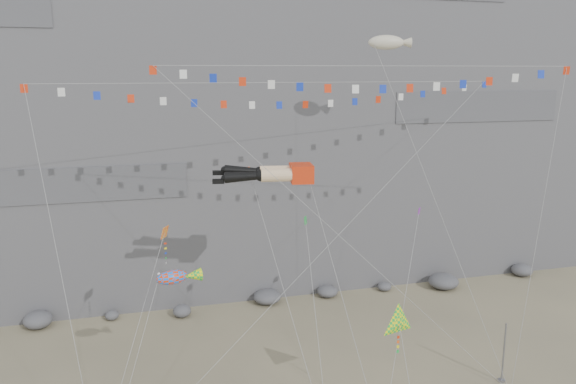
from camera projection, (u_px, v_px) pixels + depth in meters
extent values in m
cube|color=slate|center=(235.00, 39.00, 61.95)|extent=(80.00, 28.00, 50.00)
cylinder|color=gray|center=(504.00, 353.00, 38.94)|extent=(0.12, 0.12, 4.38)
cube|color=red|center=(301.00, 173.00, 38.08)|extent=(1.77, 2.24, 1.20)
cylinder|color=beige|center=(276.00, 175.00, 37.30)|extent=(2.15, 1.19, 0.89)
sphere|color=black|center=(261.00, 175.00, 37.19)|extent=(0.81, 0.81, 0.81)
cone|color=black|center=(243.00, 177.00, 37.07)|extent=(2.52, 1.10, 0.83)
cube|color=black|center=(218.00, 181.00, 36.95)|extent=(0.83, 0.47, 0.30)
cylinder|color=beige|center=(275.00, 172.00, 38.47)|extent=(2.15, 1.19, 0.89)
sphere|color=black|center=(260.00, 172.00, 38.36)|extent=(0.81, 0.81, 0.81)
cone|color=black|center=(242.00, 171.00, 38.21)|extent=(2.53, 1.11, 0.89)
cube|color=black|center=(218.00, 173.00, 38.05)|extent=(0.83, 0.47, 0.30)
cylinder|color=gray|center=(342.00, 307.00, 33.96)|extent=(0.03, 0.03, 19.08)
cylinder|color=gray|center=(214.00, 247.00, 35.86)|extent=(0.03, 0.03, 28.67)
cylinder|color=gray|center=(442.00, 233.00, 37.09)|extent=(0.03, 0.03, 23.89)
cylinder|color=gray|center=(132.00, 347.00, 32.64)|extent=(0.03, 0.03, 15.11)
cylinder|color=gray|center=(140.00, 372.00, 31.73)|extent=(0.03, 0.03, 11.20)
cylinder|color=gray|center=(444.00, 205.00, 40.88)|extent=(0.03, 0.03, 26.61)
cylinder|color=gray|center=(287.00, 303.00, 34.63)|extent=(0.03, 0.03, 19.51)
cylinder|color=gray|center=(401.00, 322.00, 35.25)|extent=(0.03, 0.03, 16.87)
cylinder|color=gray|center=(318.00, 335.00, 33.72)|extent=(0.03, 0.03, 15.78)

